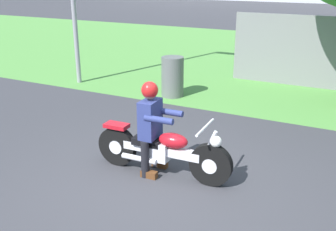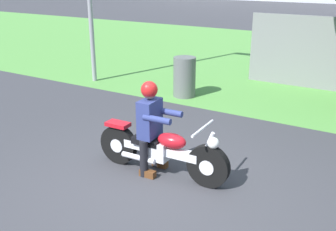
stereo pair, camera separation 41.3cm
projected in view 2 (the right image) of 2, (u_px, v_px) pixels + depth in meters
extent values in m
plane|color=#38383D|center=(151.00, 189.00, 5.49)|extent=(120.00, 120.00, 0.00)
cube|color=#549342|center=(310.00, 62.00, 13.04)|extent=(60.00, 12.00, 0.01)
cylinder|color=black|center=(208.00, 166.00, 5.46)|extent=(0.61, 0.14, 0.61)
cylinder|color=silver|center=(208.00, 166.00, 5.46)|extent=(0.22, 0.15, 0.21)
cylinder|color=black|center=(119.00, 144.00, 6.14)|extent=(0.61, 0.14, 0.61)
cylinder|color=silver|center=(119.00, 144.00, 6.14)|extent=(0.22, 0.15, 0.21)
cube|color=silver|center=(161.00, 150.00, 5.77)|extent=(1.20, 0.19, 0.12)
cube|color=silver|center=(158.00, 150.00, 5.80)|extent=(0.33, 0.25, 0.28)
ellipsoid|color=#B2141E|center=(172.00, 141.00, 5.63)|extent=(0.45, 0.26, 0.22)
cube|color=black|center=(148.00, 140.00, 5.84)|extent=(0.45, 0.26, 0.10)
cube|color=#B2141E|center=(118.00, 124.00, 6.03)|extent=(0.37, 0.21, 0.06)
cylinder|color=silver|center=(205.00, 149.00, 5.40)|extent=(0.25, 0.06, 0.53)
cylinder|color=silver|center=(203.00, 128.00, 5.32)|extent=(0.06, 0.66, 0.04)
sphere|color=white|center=(213.00, 143.00, 5.31)|extent=(0.16, 0.16, 0.16)
cylinder|color=silver|center=(138.00, 158.00, 5.84)|extent=(0.55, 0.10, 0.08)
cylinder|color=black|center=(157.00, 149.00, 6.04)|extent=(0.12, 0.12, 0.56)
cube|color=#593319|center=(160.00, 164.00, 6.09)|extent=(0.24, 0.11, 0.10)
cylinder|color=black|center=(144.00, 158.00, 5.74)|extent=(0.12, 0.12, 0.56)
cube|color=#593319|center=(148.00, 173.00, 5.79)|extent=(0.24, 0.11, 0.10)
cube|color=navy|center=(150.00, 118.00, 5.70)|extent=(0.23, 0.39, 0.56)
cylinder|color=navy|center=(169.00, 112.00, 5.71)|extent=(0.42, 0.11, 0.09)
cylinder|color=navy|center=(157.00, 119.00, 5.43)|extent=(0.42, 0.11, 0.09)
sphere|color=#996B4C|center=(149.00, 92.00, 5.57)|extent=(0.20, 0.20, 0.20)
sphere|color=#B21919|center=(149.00, 90.00, 5.55)|extent=(0.24, 0.24, 0.24)
cylinder|color=#595E5B|center=(184.00, 77.00, 9.38)|extent=(0.53, 0.53, 0.94)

